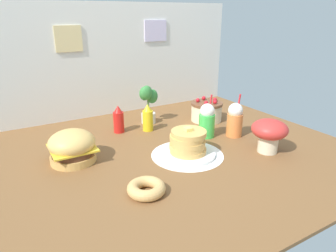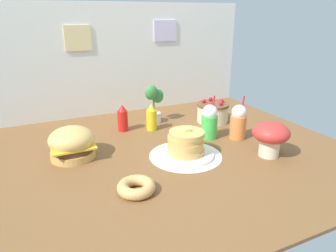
# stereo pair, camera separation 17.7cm
# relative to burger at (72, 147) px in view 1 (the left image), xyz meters

# --- Properties ---
(ground_plane) EXTENTS (2.37, 2.02, 0.02)m
(ground_plane) POSITION_rel_burger_xyz_m (0.62, -0.19, -0.11)
(ground_plane) COLOR brown
(back_wall) EXTENTS (2.37, 0.04, 0.98)m
(back_wall) POSITION_rel_burger_xyz_m (0.62, 0.82, 0.39)
(back_wall) COLOR silver
(back_wall) RESTS_ON ground_plane
(doily_mat) EXTENTS (0.48, 0.48, 0.00)m
(doily_mat) POSITION_rel_burger_xyz_m (0.67, -0.29, -0.10)
(doily_mat) COLOR white
(doily_mat) RESTS_ON ground_plane
(burger) EXTENTS (0.29, 0.29, 0.21)m
(burger) POSITION_rel_burger_xyz_m (0.00, 0.00, 0.00)
(burger) COLOR #DBA859
(burger) RESTS_ON ground_plane
(pancake_stack) EXTENTS (0.37, 0.37, 0.19)m
(pancake_stack) POSITION_rel_burger_xyz_m (0.67, -0.29, -0.02)
(pancake_stack) COLOR white
(pancake_stack) RESTS_ON doily_mat
(layer_cake) EXTENTS (0.27, 0.27, 0.20)m
(layer_cake) POSITION_rel_burger_xyz_m (1.20, 0.20, -0.01)
(layer_cake) COLOR beige
(layer_cake) RESTS_ON ground_plane
(ketchup_bottle) EXTENTS (0.08, 0.08, 0.22)m
(ketchup_bottle) POSITION_rel_burger_xyz_m (0.44, 0.33, 0.00)
(ketchup_bottle) COLOR red
(ketchup_bottle) RESTS_ON ground_plane
(mustard_bottle) EXTENTS (0.08, 0.08, 0.22)m
(mustard_bottle) POSITION_rel_burger_xyz_m (0.65, 0.25, 0.00)
(mustard_bottle) COLOR yellow
(mustard_bottle) RESTS_ON ground_plane
(cream_soda_cup) EXTENTS (0.12, 0.12, 0.33)m
(cream_soda_cup) POSITION_rel_burger_xyz_m (0.98, -0.09, 0.03)
(cream_soda_cup) COLOR green
(cream_soda_cup) RESTS_ON ground_plane
(orange_float_cup) EXTENTS (0.12, 0.12, 0.33)m
(orange_float_cup) POSITION_rel_burger_xyz_m (1.17, -0.19, 0.03)
(orange_float_cup) COLOR orange
(orange_float_cup) RESTS_ON ground_plane
(donut_pink_glaze) EXTENTS (0.20, 0.20, 0.06)m
(donut_pink_glaze) POSITION_rel_burger_xyz_m (0.23, -0.57, -0.07)
(donut_pink_glaze) COLOR tan
(donut_pink_glaze) RESTS_ON ground_plane
(potted_plant) EXTENTS (0.16, 0.13, 0.33)m
(potted_plant) POSITION_rel_burger_xyz_m (0.74, 0.41, 0.08)
(potted_plant) COLOR white
(potted_plant) RESTS_ON ground_plane
(mushroom_stool) EXTENTS (0.24, 0.24, 0.23)m
(mushroom_stool) POSITION_rel_burger_xyz_m (1.17, -0.52, 0.04)
(mushroom_stool) COLOR beige
(mushroom_stool) RESTS_ON ground_plane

